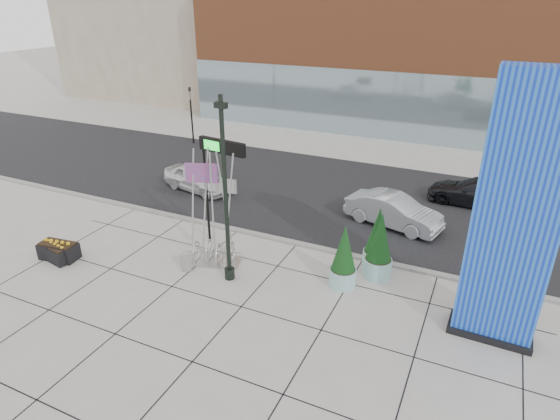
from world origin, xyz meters
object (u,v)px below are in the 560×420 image
at_px(blue_pylon, 515,222).
at_px(car_silver_mid, 393,211).
at_px(overhead_street_sign, 220,154).
at_px(public_art_sculpture, 213,235).
at_px(car_white_west, 198,178).
at_px(concrete_bollard, 186,262).
at_px(lamp_post, 226,211).

bearing_deg(blue_pylon, car_silver_mid, 126.84).
bearing_deg(car_silver_mid, overhead_street_sign, 141.12).
height_order(public_art_sculpture, overhead_street_sign, public_art_sculpture).
relative_size(blue_pylon, car_silver_mid, 1.84).
bearing_deg(overhead_street_sign, car_white_west, 142.40).
bearing_deg(public_art_sculpture, car_silver_mid, 32.45).
distance_m(concrete_bollard, car_silver_mid, 9.92).
distance_m(blue_pylon, lamp_post, 9.40).
xyz_separation_m(blue_pylon, car_silver_mid, (-4.61, 6.53, -3.31)).
relative_size(blue_pylon, overhead_street_sign, 1.77).
relative_size(lamp_post, concrete_bollard, 9.17).
bearing_deg(car_silver_mid, public_art_sculpture, 151.70).
bearing_deg(car_white_west, concrete_bollard, -137.37).
height_order(lamp_post, car_white_west, lamp_post).
xyz_separation_m(lamp_post, car_silver_mid, (4.69, 7.21, -2.14)).
xyz_separation_m(blue_pylon, overhead_street_sign, (-10.97, 1.74, 0.02)).
bearing_deg(lamp_post, blue_pylon, 4.21).
distance_m(lamp_post, concrete_bollard, 3.14).
distance_m(concrete_bollard, overhead_street_sign, 4.55).
relative_size(car_white_west, car_silver_mid, 0.93).
bearing_deg(public_art_sculpture, overhead_street_sign, 91.51).
distance_m(blue_pylon, overhead_street_sign, 11.11).
relative_size(public_art_sculpture, car_white_west, 1.14).
xyz_separation_m(blue_pylon, public_art_sculpture, (-10.48, 0.11, -2.80)).
bearing_deg(lamp_post, car_white_west, 131.32).
bearing_deg(concrete_bollard, car_white_west, 120.72).
bearing_deg(overhead_street_sign, blue_pylon, -1.03).
xyz_separation_m(public_art_sculpture, car_silver_mid, (5.87, 6.42, -0.52)).
height_order(concrete_bollard, overhead_street_sign, overhead_street_sign).
distance_m(concrete_bollard, car_white_west, 8.44).
relative_size(public_art_sculpture, car_silver_mid, 1.06).
relative_size(blue_pylon, concrete_bollard, 10.92).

